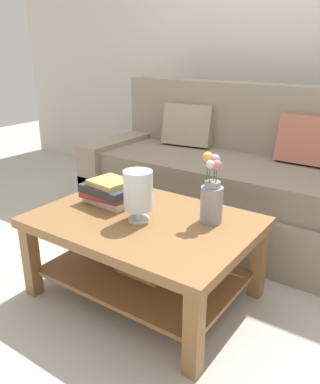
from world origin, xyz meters
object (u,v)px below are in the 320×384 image
coffee_table (144,241)px  flower_pitcher (212,197)px  couch (235,184)px  book_stack_main (109,192)px  glass_hurricane_vase (138,192)px

coffee_table → flower_pitcher: size_ratio=3.13×
couch → flower_pitcher: couch is taller
couch → book_stack_main: size_ratio=7.00×
coffee_table → flower_pitcher: (0.31, 0.16, 0.27)m
coffee_table → book_stack_main: size_ratio=3.62×
book_stack_main → glass_hurricane_vase: size_ratio=1.18×
couch → flower_pitcher: size_ratio=6.05×
couch → flower_pitcher: bearing=-73.6°
couch → coffee_table: couch is taller
couch → book_stack_main: (-0.33, -1.00, 0.17)m
flower_pitcher → book_stack_main: bearing=-169.9°
coffee_table → book_stack_main: 0.36m
book_stack_main → glass_hurricane_vase: (0.28, -0.09, 0.09)m
coffee_table → glass_hurricane_vase: 0.29m
coffee_table → flower_pitcher: 0.44m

